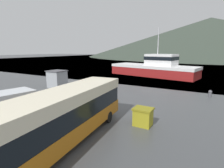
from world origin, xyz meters
TOP-DOWN VIEW (x-y plane):
  - water_surface at (0.00, 145.04)m, footprint 240.00×240.00m
  - hill_backdrop at (4.54, 190.66)m, footprint 224.54×224.54m
  - tour_bus at (0.55, 6.17)m, footprint 3.73×11.99m
  - delivery_van at (-5.32, 6.73)m, footprint 3.14×5.96m
  - fishing_boat at (-2.87, 37.64)m, footprint 19.96×9.36m
  - storage_bin at (3.90, 11.14)m, footprint 1.44×1.18m
  - dock_kiosk at (-12.58, 18.12)m, footprint 2.52×2.46m
  - mooring_bollard at (8.33, 23.33)m, footprint 0.43×0.43m

SIDE VIEW (x-z plane):
  - water_surface at x=0.00m, z-range 0.00..0.00m
  - mooring_bollard at x=8.33m, z-range 0.03..0.87m
  - storage_bin at x=3.90m, z-range 0.01..1.41m
  - dock_kiosk at x=-12.58m, z-range 0.01..2.63m
  - delivery_van at x=-5.32m, z-range 0.06..2.61m
  - fishing_boat at x=-2.87m, z-range -3.39..7.06m
  - tour_bus at x=0.55m, z-range 0.21..3.54m
  - hill_backdrop at x=4.54m, z-range 0.00..35.10m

